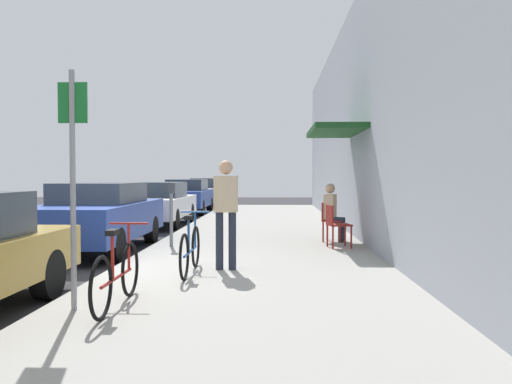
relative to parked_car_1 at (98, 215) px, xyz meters
name	(u,v)px	position (x,y,z in m)	size (l,w,h in m)	color
ground_plane	(110,276)	(1.10, -2.68, -0.75)	(60.00, 60.00, 0.00)	#2D2D30
sidewalk_slab	(257,254)	(3.35, -0.68, -0.69)	(4.50, 32.00, 0.12)	#9E9B93
building_facade	(382,107)	(5.75, -0.67, 2.15)	(1.40, 32.00, 5.81)	#999EA8
parked_car_1	(98,215)	(0.00, 0.00, 0.00)	(1.80, 4.40, 1.43)	navy
parked_car_2	(158,203)	(0.00, 5.51, -0.03)	(1.80, 4.40, 1.38)	silver
parked_car_3	(187,196)	(0.00, 10.99, -0.01)	(1.80, 4.40, 1.43)	navy
parked_car_4	(206,191)	(0.00, 17.13, -0.01)	(1.80, 4.40, 1.45)	silver
parking_meter	(171,209)	(1.55, -0.06, 0.14)	(0.12, 0.10, 1.32)	slate
street_sign	(73,170)	(1.50, -5.13, 0.89)	(0.32, 0.06, 2.60)	gray
bicycle_0	(117,275)	(1.94, -5.01, -0.27)	(0.46, 1.71, 0.90)	black
bicycle_1	(190,249)	(2.43, -3.00, -0.27)	(0.46, 1.71, 0.90)	black
cafe_chair_0	(335,223)	(4.92, -0.15, -0.13)	(0.51, 0.51, 0.87)	maroon
cafe_chair_1	(330,219)	(4.93, 0.88, -0.13)	(0.56, 0.56, 0.87)	maroon
seated_patron_1	(333,210)	(4.98, 0.86, 0.06)	(0.51, 0.47, 1.29)	#232838
pedestrian_standing	(226,205)	(2.93, -2.68, 0.37)	(0.36, 0.22, 1.70)	#232838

